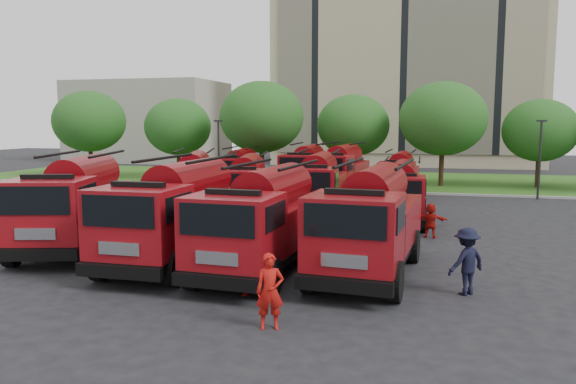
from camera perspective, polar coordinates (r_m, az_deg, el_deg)
name	(u,v)px	position (r m, az deg, el deg)	size (l,w,h in m)	color
ground	(294,246)	(22.87, 0.60, -5.46)	(140.00, 140.00, 0.00)	black
lawn	(367,180)	(48.22, 8.05, 1.21)	(70.00, 16.00, 0.12)	#2A5216
curb	(354,191)	(40.23, 6.74, 0.08)	(70.00, 0.30, 0.14)	gray
apartment_building	(407,58)	(70.09, 12.00, 13.15)	(30.00, 14.18, 25.00)	tan
side_building	(150,122)	(74.58, -13.89, 6.96)	(18.00, 12.00, 10.00)	gray
tree_0	(89,121)	(52.62, -19.55, 6.78)	(6.30, 6.30, 7.70)	#382314
tree_1	(178,127)	(49.51, -11.12, 6.51)	(5.71, 5.71, 6.98)	#382314
tree_2	(261,117)	(45.19, -2.71, 7.61)	(6.72, 6.72, 8.22)	#382314
tree_3	(353,126)	(46.11, 6.63, 6.72)	(5.88, 5.88, 7.19)	#382314
tree_4	(443,119)	(44.17, 15.47, 7.19)	(6.55, 6.55, 8.01)	#382314
tree_5	(540,130)	(45.81, 24.24, 5.72)	(5.46, 5.46, 6.68)	#382314
lamp_post_0	(219,150)	(41.85, -7.06, 4.23)	(0.60, 0.25, 5.11)	black
lamp_post_1	(540,155)	(39.48, 24.22, 3.48)	(0.60, 0.25, 5.11)	black
fire_truck_0	(76,203)	(23.65, -20.77, -1.06)	(4.79, 8.33, 3.59)	black
fire_truck_1	(176,213)	(20.32, -11.29, -2.06)	(2.93, 7.84, 3.56)	black
fire_truck_2	(263,220)	(18.81, -2.56, -2.86)	(3.07, 7.67, 3.43)	black
fire_truck_3	(370,221)	(18.64, 8.32, -2.94)	(3.24, 7.83, 3.49)	black
fire_truck_4	(193,182)	(31.46, -9.59, 0.96)	(4.58, 7.63, 3.29)	black
fire_truck_5	(246,186)	(29.56, -4.30, 0.57)	(3.83, 7.39, 3.21)	black
fire_truck_6	(317,186)	(29.32, 2.93, 0.65)	(3.12, 7.49, 3.33)	black
fire_truck_7	(402,192)	(28.39, 11.46, -0.03)	(2.55, 6.65, 3.00)	black
fire_truck_8	(238,171)	(40.13, -5.08, 2.17)	(2.94, 6.86, 3.04)	black
fire_truck_9	(306,169)	(39.87, 1.86, 2.37)	(2.87, 7.39, 3.33)	black
fire_truck_10	(340,170)	(38.12, 5.31, 2.21)	(3.29, 7.73, 3.43)	black
fire_truck_11	(399,175)	(37.78, 11.26, 1.70)	(2.56, 6.59, 2.97)	black
firefighter_0	(270,328)	(14.06, -1.83, -13.67)	(0.68, 0.50, 1.86)	#A9110D
firefighter_1	(255,298)	(16.27, -3.38, -10.74)	(0.87, 0.48, 1.79)	#A9110D
firefighter_2	(371,264)	(20.13, 8.44, -7.30)	(1.08, 0.62, 1.85)	#A9110D
firefighter_3	(465,294)	(17.41, 17.55, -9.87)	(1.27, 0.66, 1.97)	black
firefighter_4	(221,229)	(26.54, -6.80, -3.74)	(0.93, 0.61, 1.90)	black
firefighter_5	(430,238)	(25.14, 14.23, -4.53)	(1.41, 0.61, 1.52)	#A9110D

